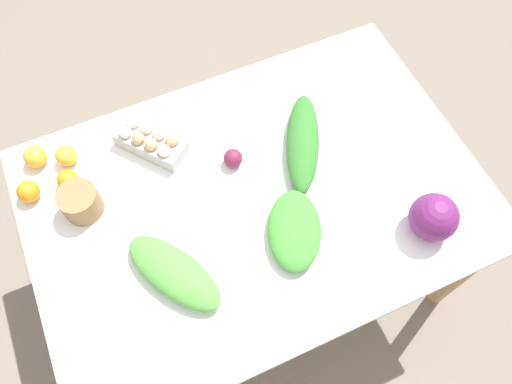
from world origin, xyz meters
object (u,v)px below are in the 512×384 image
Objects in this scene: paper_bag at (80,202)px; greens_bunch_kale at (294,230)px; egg_carton at (150,141)px; greens_bunch_chard at (303,142)px; beet_root at (233,158)px; orange_1 at (35,157)px; greens_bunch_dandelion at (174,273)px; orange_2 at (68,180)px; orange_3 at (28,191)px; cabbage_purple at (434,217)px; orange_0 at (66,156)px.

paper_bag is 0.46× the size of greens_bunch_kale.
egg_carton reaches higher than greens_bunch_chard.
beet_root is (0.51, -0.04, -0.02)m from paper_bag.
beet_root is at bearing -24.32° from orange_1.
greens_bunch_dandelion is 0.49m from orange_2.
greens_bunch_dandelion is 4.49× the size of orange_1.
orange_1 is 1.04× the size of orange_3.
greens_bunch_dandelion is at bearing 176.73° from greens_bunch_kale.
greens_bunch_dandelion reaches higher than greens_bunch_kale.
cabbage_purple reaches higher than egg_carton.
orange_1 is (-0.61, 0.27, 0.01)m from beet_root.
orange_0 is at bearing 159.79° from greens_bunch_chard.
cabbage_purple is at bearing -35.73° from orange_0.
paper_bag is at bearing -37.92° from orange_3.
greens_bunch_chard and orange_0 have the same top height.
beet_root is at bearing -13.10° from orange_3.
egg_carton is 0.58m from greens_bunch_kale.
cabbage_purple is at bearing -44.86° from beet_root.
greens_bunch_kale is at bearing -32.90° from orange_3.
egg_carton is 0.65× the size of greens_bunch_chard.
greens_bunch_dandelion is 4.68× the size of orange_3.
orange_1 is (-0.10, 0.24, -0.01)m from paper_bag.
greens_bunch_kale is (0.58, -0.36, -0.02)m from paper_bag.
egg_carton is at bearing 5.63° from orange_2.
cabbage_purple is at bearing -12.39° from greens_bunch_dandelion.
cabbage_purple is at bearing -31.50° from orange_2.
beet_root is 0.91× the size of orange_2.
greens_bunch_chard is 5.36× the size of orange_0.
cabbage_purple is 2.07× the size of orange_3.
paper_bag is 1.73× the size of orange_3.
beet_root is at bearing -4.31° from paper_bag.
greens_bunch_kale is at bearing -121.05° from greens_bunch_chard.
beet_root is at bearing 170.47° from greens_bunch_chard.
greens_bunch_dandelion is 5.28× the size of beet_root.
beet_root is 0.89× the size of orange_3.
paper_bag reaches higher than greens_bunch_kale.
orange_3 is (-0.73, 0.47, 0.00)m from greens_bunch_kale.
orange_0 is (-0.75, 0.28, -0.00)m from greens_bunch_chard.
cabbage_purple reaches higher than paper_bag.
paper_bag is 1.74× the size of orange_0.
egg_carton is 0.48m from greens_bunch_dandelion.
beet_root is (0.23, -0.17, -0.01)m from egg_carton.
orange_2 is (-0.02, -0.09, -0.00)m from orange_0.
greens_bunch_chard is at bearing -20.35° from orange_1.
greens_bunch_dandelion is 0.64m from orange_1.
cabbage_purple is 1.21m from orange_0.
paper_bag is 0.20m from orange_0.
beet_root is at bearing 43.16° from greens_bunch_dandelion.
beet_root is at bearing 15.29° from egg_carton.
orange_0 reaches higher than beet_root.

